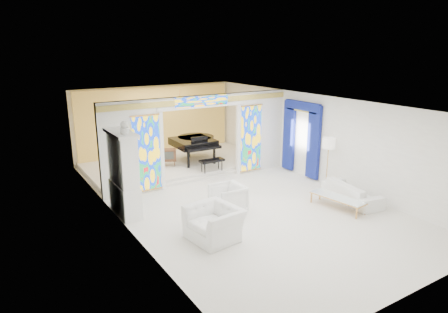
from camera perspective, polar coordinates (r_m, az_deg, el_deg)
floor at (r=12.55m, az=1.24°, el=-5.95°), size 12.00×12.00×0.00m
ceiling at (r=11.78m, az=1.33°, el=7.76°), size 7.00×12.00×0.02m
wall_back at (r=17.29m, az=-9.70°, el=5.00°), size 7.00×0.02×3.00m
wall_front at (r=8.05m, az=25.67°, el=-8.69°), size 7.00×0.02×3.00m
wall_left at (r=10.64m, az=-14.70°, el=-1.88°), size 0.02×12.00×3.00m
wall_right at (r=14.25m, az=13.16°, el=2.58°), size 0.02×12.00×3.00m
partition_wall at (r=13.71m, az=-3.29°, el=3.12°), size 7.00×0.22×3.00m
stained_glass_left at (r=12.87m, az=-10.98°, el=0.42°), size 0.90×0.04×2.40m
stained_glass_right at (r=14.76m, az=3.86°, el=2.60°), size 0.90×0.04×2.40m
stained_glass_transom at (r=13.42m, az=-3.15°, el=7.91°), size 2.00×0.04×0.34m
alcove_platform at (r=15.92m, az=-6.85°, el=-1.02°), size 6.80×3.80×0.18m
gold_curtain_back at (r=17.18m, az=-9.55°, el=4.94°), size 6.70×0.10×2.90m
chandelier at (r=15.40m, az=-6.30°, el=7.81°), size 0.48×0.48×0.30m
blue_drapes at (r=14.65m, az=10.98°, el=3.37°), size 0.14×1.85×2.65m
china_cabinet at (r=11.37m, az=-14.14°, el=-2.48°), size 0.56×1.46×2.72m
armchair_left at (r=9.89m, az=-1.45°, el=-9.51°), size 1.25×1.39×0.82m
armchair_right at (r=11.40m, az=0.55°, el=-6.03°), size 0.93×0.91×0.81m
sofa at (r=12.81m, az=17.80°, el=-4.84°), size 1.12×2.13×0.59m
side_table at (r=10.66m, az=-0.95°, el=-7.69°), size 0.49×0.49×0.59m
vase at (r=10.55m, az=-0.95°, el=-6.19°), size 0.19×0.19×0.19m
coffee_table at (r=12.09m, az=15.92°, el=-5.70°), size 0.73×1.70×0.37m
floor_lamp at (r=13.44m, az=14.73°, el=1.53°), size 0.49×0.49×1.71m
grand_piano at (r=15.80m, az=-4.16°, el=2.09°), size 1.80×2.79×1.11m
tv_console at (r=15.28m, az=-7.91°, el=0.21°), size 0.65×0.56×0.64m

